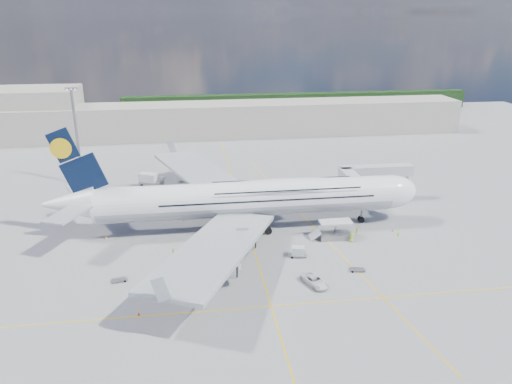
{
  "coord_description": "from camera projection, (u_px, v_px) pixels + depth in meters",
  "views": [
    {
      "loc": [
        -11.66,
        -86.06,
        43.23
      ],
      "look_at": [
        1.53,
        8.0,
        8.87
      ],
      "focal_mm": 35.0,
      "sensor_mm": 36.0,
      "label": 1
    }
  ],
  "objects": [
    {
      "name": "cone_wing_left_outer",
      "position": [
        173.0,
        186.0,
        131.04
      ],
      "size": [
        0.4,
        0.4,
        0.51
      ],
      "color": "#FF590D",
      "rests_on": "ground"
    },
    {
      "name": "service_van",
      "position": [
        315.0,
        281.0,
        83.57
      ],
      "size": [
        4.39,
        6.11,
        1.54
      ],
      "primitive_type": "imported",
      "rotation": [
        0.0,
        0.0,
        0.37
      ],
      "color": "silver",
      "rests_on": "ground"
    },
    {
      "name": "dolly_nose_far",
      "position": [
        357.0,
        269.0,
        88.25
      ],
      "size": [
        2.87,
        1.9,
        0.39
      ],
      "rotation": [
        0.0,
        0.0,
        -0.2
      ],
      "color": "gray",
      "rests_on": "ground"
    },
    {
      "name": "crew_nose",
      "position": [
        398.0,
        233.0,
        101.61
      ],
      "size": [
        0.63,
        0.66,
        1.52
      ],
      "primitive_type": "imported",
      "rotation": [
        0.0,
        0.0,
        0.89
      ],
      "color": "#C3FF1A",
      "rests_on": "ground"
    },
    {
      "name": "crew_loader",
      "position": [
        357.0,
        231.0,
        102.42
      ],
      "size": [
        0.98,
        0.9,
        1.63
      ],
      "primitive_type": "imported",
      "rotation": [
        0.0,
        0.0,
        -0.45
      ],
      "color": "#C1E217",
      "rests_on": "ground"
    },
    {
      "name": "catering_truck_outer",
      "position": [
        151.0,
        181.0,
        129.79
      ],
      "size": [
        6.97,
        4.69,
        3.84
      ],
      "rotation": [
        0.0,
        0.0,
        -0.43
      ],
      "color": "gray",
      "rests_on": "ground"
    },
    {
      "name": "crew_van",
      "position": [
        352.0,
        238.0,
        99.17
      ],
      "size": [
        0.71,
        0.98,
        1.85
      ],
      "primitive_type": "imported",
      "rotation": [
        0.0,
        0.0,
        1.71
      ],
      "color": "#C0F119",
      "rests_on": "ground"
    },
    {
      "name": "taxi_line_main",
      "position": [
        254.0,
        249.0,
        96.37
      ],
      "size": [
        0.25,
        220.0,
        0.01
      ],
      "primitive_type": "cube",
      "color": "#E3B40B",
      "rests_on": "ground"
    },
    {
      "name": "terminal",
      "position": [
        219.0,
        120.0,
        182.8
      ],
      "size": [
        180.0,
        16.0,
        12.0
      ],
      "primitive_type": "cube",
      "color": "#B2AD9E",
      "rests_on": "ground"
    },
    {
      "name": "light_mast",
      "position": [
        77.0,
        136.0,
        128.57
      ],
      "size": [
        3.0,
        0.7,
        25.5
      ],
      "color": "gray",
      "rests_on": "ground"
    },
    {
      "name": "dolly_back",
      "position": [
        119.0,
        280.0,
        84.9
      ],
      "size": [
        2.83,
        1.87,
        0.38
      ],
      "rotation": [
        0.0,
        0.0,
        0.2
      ],
      "color": "gray",
      "rests_on": "ground"
    },
    {
      "name": "dolly_row_b",
      "position": [
        174.0,
        269.0,
        88.4
      ],
      "size": [
        3.44,
        2.24,
        0.47
      ],
      "rotation": [
        0.0,
        0.0,
        0.18
      ],
      "color": "gray",
      "rests_on": "ground"
    },
    {
      "name": "crew_tug",
      "position": [
        235.0,
        262.0,
        89.6
      ],
      "size": [
        1.39,
        0.98,
        1.96
      ],
      "primitive_type": "imported",
      "rotation": [
        0.0,
        0.0,
        -0.21
      ],
      "color": "#A7F219",
      "rests_on": "ground"
    },
    {
      "name": "hangar",
      "position": [
        21.0,
        114.0,
        177.3
      ],
      "size": [
        40.0,
        22.0,
        18.0
      ],
      "primitive_type": "cube",
      "color": "#B2AD9E",
      "rests_on": "ground"
    },
    {
      "name": "taxi_line_diag",
      "position": [
        312.0,
        225.0,
        107.51
      ],
      "size": [
        14.16,
        99.06,
        0.01
      ],
      "primitive_type": "cube",
      "rotation": [
        0.0,
        0.0,
        0.14
      ],
      "color": "#E3B40B",
      "rests_on": "ground"
    },
    {
      "name": "cone_nose",
      "position": [
        393.0,
        230.0,
        104.2
      ],
      "size": [
        0.43,
        0.43,
        0.55
      ],
      "color": "#FF590D",
      "rests_on": "ground"
    },
    {
      "name": "dolly_row_a",
      "position": [
        201.0,
        244.0,
        95.96
      ],
      "size": [
        3.63,
        2.47,
        2.1
      ],
      "rotation": [
        0.0,
        0.0,
        0.23
      ],
      "color": "gray",
      "rests_on": "ground"
    },
    {
      "name": "airliner",
      "position": [
        249.0,
        198.0,
        103.38
      ],
      "size": [
        77.26,
        79.15,
        23.71
      ],
      "color": "white",
      "rests_on": "ground"
    },
    {
      "name": "dolly_nose_near",
      "position": [
        298.0,
        252.0,
        93.15
      ],
      "size": [
        3.39,
        2.21,
        1.99
      ],
      "rotation": [
        0.0,
        0.0,
        -0.18
      ],
      "color": "gray",
      "rests_on": "ground"
    },
    {
      "name": "catering_truck_inner",
      "position": [
        195.0,
        203.0,
        114.76
      ],
      "size": [
        6.93,
        4.24,
        3.86
      ],
      "rotation": [
        0.0,
        0.0,
        0.33
      ],
      "color": "gray",
      "rests_on": "ground"
    },
    {
      "name": "dolly_row_c",
      "position": [
        178.0,
        285.0,
        83.25
      ],
      "size": [
        3.36,
        2.27,
        0.45
      ],
      "rotation": [
        0.0,
        0.0,
        -0.22
      ],
      "color": "gray",
      "rests_on": "ground"
    },
    {
      "name": "taxi_line_cross",
      "position": [
        271.0,
        306.0,
        77.75
      ],
      "size": [
        120.0,
        0.25,
        0.01
      ],
      "primitive_type": "cube",
      "color": "#E3B40B",
      "rests_on": "ground"
    },
    {
      "name": "ground",
      "position": [
        254.0,
        249.0,
        96.37
      ],
      "size": [
        300.0,
        300.0,
        0.0
      ],
      "primitive_type": "plane",
      "color": "gray",
      "rests_on": "ground"
    },
    {
      "name": "crew_wing",
      "position": [
        173.0,
        252.0,
        93.34
      ],
      "size": [
        0.52,
        1.02,
        1.67
      ],
      "primitive_type": "imported",
      "rotation": [
        0.0,
        0.0,
        1.45
      ],
      "color": "#8CDA16",
      "rests_on": "ground"
    },
    {
      "name": "cargo_loader",
      "position": [
        334.0,
        232.0,
        100.84
      ],
      "size": [
        8.53,
        3.2,
        3.67
      ],
      "color": "silver",
      "rests_on": "ground"
    },
    {
      "name": "cone_wing_left_inner",
      "position": [
        183.0,
        220.0,
        109.56
      ],
      "size": [
        0.44,
        0.44,
        0.56
      ],
      "color": "#FF590D",
      "rests_on": "ground"
    },
    {
      "name": "baggage_tug",
      "position": [
        232.0,
        267.0,
        88.13
      ],
      "size": [
        3.04,
        2.25,
        1.72
      ],
      "rotation": [
        0.0,
        0.0,
        -0.4
      ],
      "color": "silver",
      "rests_on": "ground"
    },
    {
      "name": "cone_wing_right_inner",
      "position": [
        226.0,
        256.0,
        93.38
      ],
      "size": [
        0.4,
        0.4,
        0.51
      ],
      "color": "#FF590D",
      "rests_on": "ground"
    },
    {
      "name": "jet_bridge",
      "position": [
        367.0,
        176.0,
        117.43
      ],
      "size": [
        18.8,
        12.1,
        8.5
      ],
      "color": "#B7B7BC",
      "rests_on": "ground"
    },
    {
      "name": "tree_line",
      "position": [
        299.0,
        102.0,
        230.61
      ],
      "size": [
        160.0,
        6.0,
        8.0
      ],
      "primitive_type": "cube",
      "color": "#193814",
      "rests_on": "ground"
    },
    {
      "name": "cone_tail",
      "position": [
        105.0,
        237.0,
        100.93
      ],
      "size": [
        0.44,
        0.44,
        0.56
      ],
      "color": "#FF590D",
      "rests_on": "ground"
    },
    {
      "name": "cone_wing_right_outer",
      "position": [
        139.0,
        314.0,
        75.4
      ],
      "size": [
        0.44,
        0.44,
        0.56
      ],
      "color": "#FF590D",
      "rests_on": "ground"
    }
  ]
}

